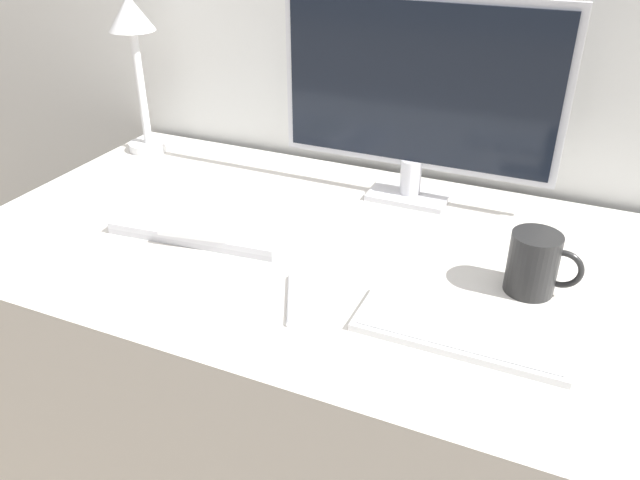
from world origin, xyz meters
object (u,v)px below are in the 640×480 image
pen (290,299)px  desk_lamp (134,43)px  monitor (418,93)px  coffee_mug (535,264)px  ereader (212,214)px  laptop (214,216)px  keyboard (462,332)px

pen → desk_lamp: bearing=143.8°
monitor → desk_lamp: 0.69m
monitor → coffee_mug: (0.29, -0.27, -0.17)m
ereader → pen: ereader is taller
monitor → ereader: 0.47m
coffee_mug → pen: (-0.35, -0.19, -0.05)m
laptop → ereader: (0.01, -0.02, 0.02)m
pen → laptop: bearing=144.2°
laptop → coffee_mug: coffee_mug is taller
monitor → keyboard: 0.53m
coffee_mug → pen: bearing=-151.8°
monitor → coffee_mug: bearing=-43.0°
keyboard → laptop: (-0.53, 0.17, 0.00)m
keyboard → monitor: bearing=115.9°
desk_lamp → pen: size_ratio=2.90×
keyboard → coffee_mug: (0.08, 0.16, 0.05)m
monitor → pen: 0.51m
desk_lamp → keyboard: bearing=-25.8°
monitor → ereader: bearing=-138.0°
desk_lamp → coffee_mug: desk_lamp is taller
keyboard → pen: size_ratio=2.48×
ereader → monitor: bearing=42.0°
keyboard → desk_lamp: (-0.90, 0.43, 0.26)m
keyboard → pen: keyboard is taller
ereader → coffee_mug: 0.60m
desk_lamp → pen: (0.62, -0.46, -0.26)m
monitor → pen: size_ratio=4.47×
desk_lamp → coffee_mug: 1.03m
laptop → ereader: bearing=-65.1°
desk_lamp → pen: 0.82m
laptop → coffee_mug: size_ratio=3.02×
monitor → laptop: monitor is taller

